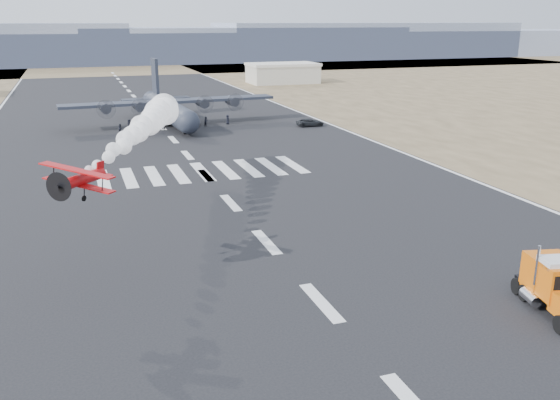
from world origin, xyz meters
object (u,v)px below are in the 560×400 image
semi_truck (558,286)px  crew_h (206,121)px  hangar_right (283,73)px  aerobatic_biplane (81,179)px  crew_f (129,125)px  crew_d (195,122)px  support_vehicle (310,122)px  crew_g (179,123)px  crew_e (228,119)px  crew_c (146,129)px  crew_a (164,125)px  crew_b (120,129)px  transport_aircraft (168,108)px

semi_truck → crew_h: 77.04m
hangar_right → aerobatic_biplane: size_ratio=3.75×
hangar_right → semi_truck: hangar_right is taller
semi_truck → hangar_right: bearing=90.7°
crew_f → hangar_right: bearing=144.1°
aerobatic_biplane → crew_d: bearing=91.2°
support_vehicle → crew_g: 23.28m
semi_truck → crew_f: 79.58m
semi_truck → crew_g: semi_truck is taller
aerobatic_biplane → crew_d: 66.12m
crew_f → crew_e: bearing=93.4°
hangar_right → crew_d: bearing=-121.0°
crew_c → crew_h: bearing=-2.3°
aerobatic_biplane → crew_d: (20.10, 62.62, -6.88)m
crew_c → crew_a: bearing=16.4°
crew_g → crew_b: bearing=-15.1°
crew_f → crew_g: size_ratio=1.10×
crew_b → crew_d: 13.21m
crew_b → crew_h: 15.23m
crew_c → support_vehicle: bearing=-28.7°
transport_aircraft → support_vehicle: size_ratio=7.87×
semi_truck → support_vehicle: 71.58m
crew_g → crew_e: bearing=163.6°
hangar_right → semi_truck: 147.74m
hangar_right → crew_b: (-53.40, -69.57, -2.21)m
hangar_right → aerobatic_biplane: bearing=-115.0°
support_vehicle → crew_c: bearing=90.1°
transport_aircraft → crew_b: transport_aircraft is taller
aerobatic_biplane → crew_c: (11.03, 57.50, -6.87)m
crew_a → crew_c: size_ratio=0.97×
hangar_right → crew_b: 87.73m
hangar_right → crew_e: size_ratio=12.04×
crew_d → crew_f: 11.32m
semi_truck → crew_h: bearing=107.9°
hangar_right → crew_d: hangar_right is taller
crew_d → crew_f: bearing=134.7°
semi_truck → crew_f: size_ratio=4.59×
crew_d → crew_g: bearing=147.1°
support_vehicle → crew_a: (-25.44, 4.16, 0.23)m
semi_truck → crew_f: semi_truck is taller
aerobatic_biplane → crew_g: 64.73m
hangar_right → crew_f: size_ratio=11.03×
crew_c → crew_g: (6.12, 4.54, -0.08)m
crew_h → crew_e: bearing=-22.5°
crew_d → transport_aircraft: bearing=84.4°
crew_b → crew_h: (15.07, 2.16, 0.08)m
crew_g → hangar_right: bearing=-147.3°
crew_b → transport_aircraft: bearing=5.8°
support_vehicle → semi_truck: bearing=173.2°
support_vehicle → crew_a: size_ratio=2.70×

